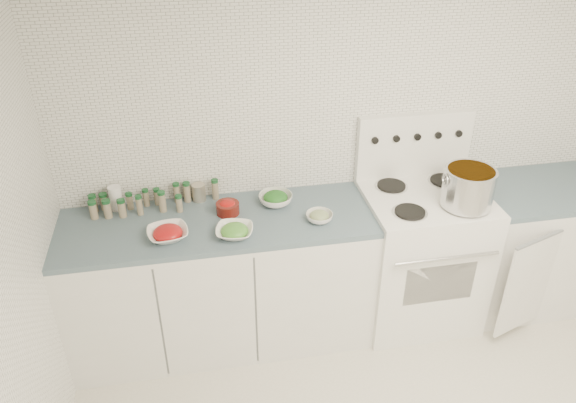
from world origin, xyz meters
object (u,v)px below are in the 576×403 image
at_px(stock_pot, 469,186).
at_px(bowl_tomato, 168,233).
at_px(stove, 419,252).
at_px(bowl_snowpea, 235,231).

distance_m(stock_pot, bowl_tomato, 1.77).
xyz_separation_m(stove, stock_pot, (0.17, -0.16, 0.58)).
bearing_deg(stock_pot, bowl_snowpea, -179.77).
relative_size(stock_pot, bowl_tomato, 1.25).
height_order(stove, stock_pot, stove).
distance_m(stock_pot, bowl_snowpea, 1.40).
height_order(stove, bowl_snowpea, stove).
bearing_deg(stock_pot, bowl_tomato, 178.71).
bearing_deg(bowl_snowpea, stock_pot, 0.23).
height_order(bowl_tomato, bowl_snowpea, bowl_tomato).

